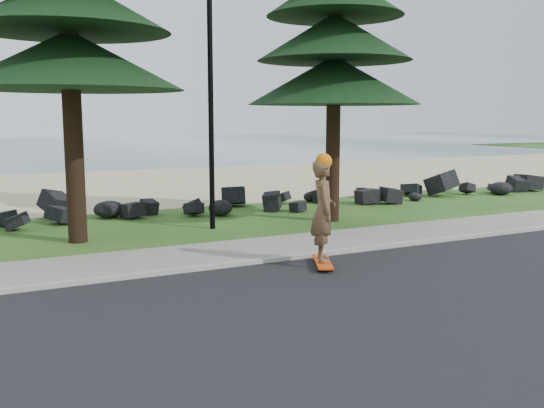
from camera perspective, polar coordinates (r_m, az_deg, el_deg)
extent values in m
plane|color=#244E18|center=(13.39, -0.69, -4.56)|extent=(160.00, 160.00, 0.00)
cube|color=black|center=(9.68, 11.17, -9.70)|extent=(160.00, 7.00, 0.02)
cube|color=#A39E92|center=(12.60, 1.10, -5.15)|extent=(160.00, 0.20, 0.10)
cube|color=gray|center=(13.56, -1.06, -4.23)|extent=(160.00, 2.00, 0.08)
cube|color=tan|center=(27.02, -14.23, 1.69)|extent=(160.00, 15.00, 0.01)
cube|color=#365868|center=(63.08, -21.41, 4.97)|extent=(160.00, 58.00, 0.01)
cylinder|color=black|center=(17.48, 5.94, 18.19)|extent=(0.40, 0.40, 12.00)
cylinder|color=black|center=(16.03, -5.82, 11.89)|extent=(0.14, 0.14, 8.00)
cube|color=#E5460D|center=(12.10, 4.79, -5.43)|extent=(0.77, 1.22, 0.04)
imported|color=brown|center=(11.90, 4.84, -0.63)|extent=(0.74, 0.87, 2.01)
sphere|color=orange|center=(11.79, 4.90, 4.01)|extent=(0.32, 0.32, 0.32)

